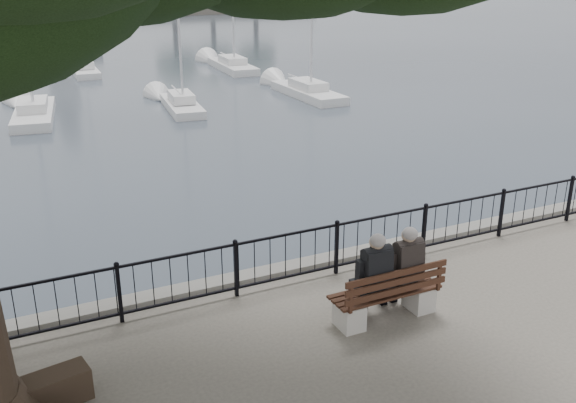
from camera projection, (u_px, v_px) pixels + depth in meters
harbor at (277, 296)px, 12.25m from camera, size 260.00×260.00×1.20m
railing at (288, 256)px, 11.46m from camera, size 22.06×0.06×1.00m
bench at (387, 300)px, 10.40m from camera, size 1.89×0.57×1.00m
person_left at (370, 280)px, 10.24m from camera, size 0.46×0.78×1.58m
person_right at (401, 272)px, 10.49m from camera, size 0.46×0.78×1.58m
lion_monument at (56, 19)px, 52.05m from camera, size 5.85×5.85×8.66m
sailboat_b at (34, 111)px, 28.15m from camera, size 2.42×5.91×12.18m
sailboat_c at (182, 103)px, 29.92m from camera, size 1.93×5.01×9.99m
sailboat_d at (308, 91)px, 32.80m from camera, size 1.62×5.76×10.59m
sailboat_f at (84, 69)px, 39.45m from camera, size 1.63×5.08×11.05m
sailboat_g at (233, 65)px, 41.02m from camera, size 2.09×6.13×10.31m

